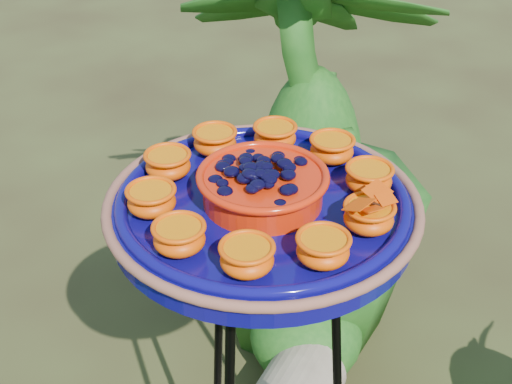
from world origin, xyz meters
TOP-DOWN VIEW (x-y plane):
  - tripod_stand at (0.07, 0.05)m, footprint 0.37×0.37m
  - feeder_dish at (0.07, 0.05)m, footprint 0.51×0.51m
  - shrub_back_right at (0.70, 0.43)m, footprint 0.88×0.88m

SIDE VIEW (x-z plane):
  - tripod_stand at x=0.07m, z-range 0.09..0.94m
  - shrub_back_right at x=0.70m, z-range 0.00..1.12m
  - feeder_dish at x=0.07m, z-range 0.84..0.94m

